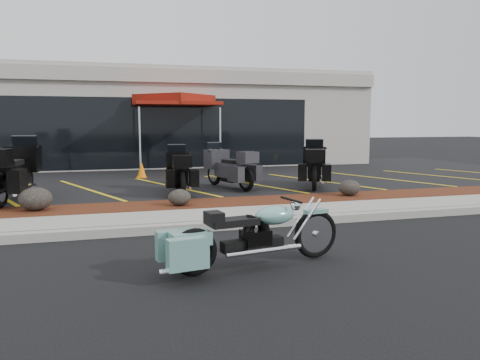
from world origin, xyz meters
name	(u,v)px	position (x,y,z in m)	size (l,w,h in m)	color
ground	(221,242)	(0.00, 0.00, 0.00)	(90.00, 90.00, 0.00)	black
curb	(209,226)	(0.00, 0.90, 0.07)	(24.00, 0.25, 0.15)	gray
sidewalk	(202,218)	(0.00, 1.60, 0.07)	(24.00, 1.20, 0.15)	gray
mulch_bed	(191,207)	(0.00, 2.80, 0.08)	(24.00, 1.20, 0.16)	#33110B
upper_lot	(162,178)	(0.00, 8.20, 0.07)	(26.00, 9.60, 0.15)	black
dealership_building	(146,120)	(0.00, 14.47, 2.01)	(18.00, 8.16, 4.00)	#A09990
boulder_left	(36,199)	(-3.10, 2.84, 0.39)	(0.65, 0.54, 0.46)	black
boulder_mid	(180,197)	(-0.27, 2.62, 0.33)	(0.49, 0.40, 0.34)	black
boulder_right	(350,188)	(3.84, 2.85, 0.35)	(0.53, 0.44, 0.38)	black
hero_cruiser	(316,227)	(1.07, -1.21, 0.45)	(2.55, 0.65, 0.90)	#71B0A5
touring_black_front	(26,165)	(-3.60, 5.13, 0.87)	(2.48, 0.95, 1.44)	black
touring_black_mid	(177,167)	(0.05, 5.14, 0.74)	(2.04, 0.78, 1.19)	black
touring_grey	(214,164)	(1.16, 5.62, 0.75)	(2.07, 0.79, 1.21)	#333238
touring_black_rear	(314,161)	(4.00, 5.21, 0.79)	(2.20, 0.84, 1.28)	black
traffic_cone	(142,170)	(-0.67, 8.00, 0.40)	(0.30, 0.30, 0.50)	orange
popup_canopy	(175,102)	(0.73, 10.22, 2.64)	(3.37, 3.37, 2.75)	silver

